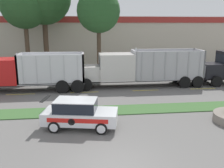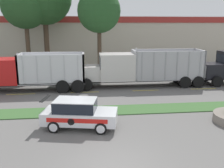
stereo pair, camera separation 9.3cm
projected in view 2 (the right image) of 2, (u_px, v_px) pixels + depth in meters
name	position (u px, v px, depth m)	size (l,w,h in m)	color
grass_verge	(102.00, 110.00, 16.97)	(120.00, 1.95, 0.06)	#3D6633
centre_line_3	(21.00, 94.00, 21.07)	(2.40, 0.14, 0.01)	yellow
centre_line_4	(85.00, 92.00, 21.66)	(2.40, 0.14, 0.01)	yellow
centre_line_5	(146.00, 90.00, 22.24)	(2.40, 0.14, 0.01)	yellow
centre_line_6	(203.00, 89.00, 22.82)	(2.40, 0.14, 0.01)	yellow
dump_truck_lead	(127.00, 69.00, 23.34)	(12.26, 2.68, 3.72)	black
dump_truck_far_right	(13.00, 74.00, 21.75)	(10.88, 2.66, 3.44)	black
rally_car	(79.00, 113.00, 14.08)	(4.40, 2.51, 1.69)	white
store_building_backdrop	(122.00, 39.00, 41.06)	(39.07, 12.10, 6.84)	#BCB29E
tree_behind_centre	(25.00, 1.00, 28.73)	(5.43, 5.43, 11.99)	#473828
tree_behind_far_right	(99.00, 7.00, 27.19)	(4.77, 4.77, 10.75)	#473828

